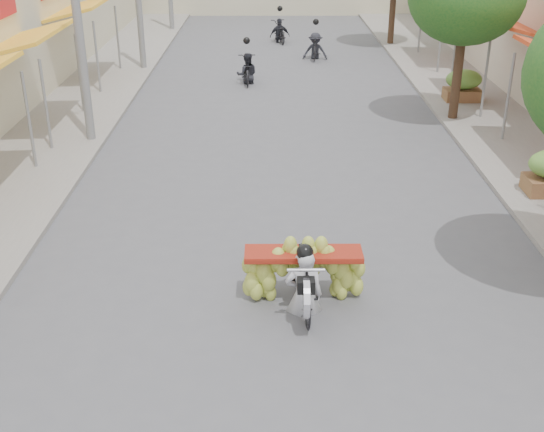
{
  "coord_description": "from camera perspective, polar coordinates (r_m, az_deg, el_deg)",
  "views": [
    {
      "loc": [
        -0.35,
        -6.54,
        6.34
      ],
      "look_at": [
        -0.29,
        4.66,
        1.1
      ],
      "focal_mm": 45.0,
      "sensor_mm": 36.0,
      "label": 1
    }
  ],
  "objects": [
    {
      "name": "pedestrian",
      "position": [
        24.43,
        15.52,
        11.59
      ],
      "size": [
        1.0,
        0.77,
        1.78
      ],
      "rotation": [
        0.0,
        0.0,
        3.47
      ],
      "color": "silver",
      "rests_on": "ground"
    },
    {
      "name": "bg_motorbike_b",
      "position": [
        30.14,
        3.65,
        14.5
      ],
      "size": [
        1.1,
        1.87,
        1.95
      ],
      "color": "black",
      "rests_on": "ground"
    },
    {
      "name": "sidewalk_right",
      "position": [
        23.61,
        18.05,
        8.42
      ],
      "size": [
        4.0,
        60.0,
        0.12
      ],
      "primitive_type": "cube",
      "color": "gray",
      "rests_on": "ground"
    },
    {
      "name": "banana_motorbike",
      "position": [
        11.42,
        2.68,
        -4.49
      ],
      "size": [
        2.2,
        1.91,
        2.15
      ],
      "color": "black",
      "rests_on": "ground"
    },
    {
      "name": "bg_motorbike_a",
      "position": [
        26.02,
        -2.11,
        12.62
      ],
      "size": [
        0.81,
        1.75,
        1.95
      ],
      "color": "black",
      "rests_on": "ground"
    },
    {
      "name": "sidewalk_left",
      "position": [
        23.4,
        -16.99,
        8.42
      ],
      "size": [
        4.0,
        60.0,
        0.12
      ],
      "primitive_type": "cube",
      "color": "gray",
      "rests_on": "ground"
    },
    {
      "name": "bg_motorbike_c",
      "position": [
        33.84,
        0.66,
        15.61
      ],
      "size": [
        1.06,
        1.86,
        1.95
      ],
      "color": "black",
      "rests_on": "ground"
    },
    {
      "name": "produce_crate_far",
      "position": [
        24.13,
        15.73,
        10.68
      ],
      "size": [
        1.2,
        0.88,
        1.16
      ],
      "color": "brown",
      "rests_on": "ground"
    }
  ]
}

